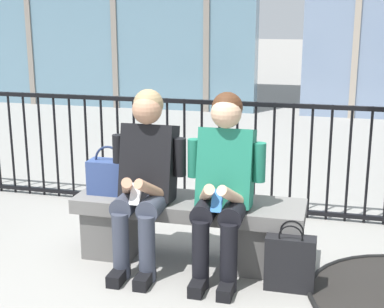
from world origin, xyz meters
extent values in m
plane|color=gray|center=(0.00, 0.00, 0.00)|extent=(60.00, 60.00, 0.00)
cube|color=slate|center=(0.00, 0.00, 0.40)|extent=(1.60, 0.44, 0.10)
cube|color=#605E5B|center=(-0.56, 0.00, 0.17)|extent=(0.36, 0.37, 0.35)
cube|color=#605E5B|center=(0.56, 0.00, 0.17)|extent=(0.36, 0.37, 0.35)
cylinder|color=#383D4C|center=(-0.36, -0.18, 0.47)|extent=(0.15, 0.40, 0.15)
cylinder|color=#383D4C|center=(-0.36, -0.38, 0.23)|extent=(0.11, 0.11, 0.45)
cube|color=black|center=(-0.36, -0.44, 0.04)|extent=(0.09, 0.22, 0.08)
cylinder|color=#383D4C|center=(-0.18, -0.18, 0.47)|extent=(0.15, 0.40, 0.15)
cylinder|color=#383D4C|center=(-0.18, -0.38, 0.23)|extent=(0.11, 0.11, 0.45)
cube|color=black|center=(-0.18, -0.44, 0.04)|extent=(0.09, 0.22, 0.08)
cube|color=black|center=(-0.27, -0.04, 0.71)|extent=(0.36, 0.30, 0.55)
cylinder|color=black|center=(-0.49, -0.04, 0.76)|extent=(0.08, 0.08, 0.26)
cylinder|color=tan|center=(-0.35, -0.26, 0.59)|extent=(0.16, 0.28, 0.20)
cylinder|color=black|center=(-0.05, -0.04, 0.76)|extent=(0.08, 0.08, 0.26)
cylinder|color=tan|center=(-0.19, -0.26, 0.59)|extent=(0.16, 0.28, 0.20)
cube|color=silver|center=(-0.27, -0.32, 0.57)|extent=(0.07, 0.10, 0.13)
sphere|color=tan|center=(-0.27, -0.06, 1.08)|extent=(0.20, 0.20, 0.20)
sphere|color=#997F59|center=(-0.27, -0.03, 1.11)|extent=(0.20, 0.20, 0.20)
cylinder|color=black|center=(0.18, -0.18, 0.47)|extent=(0.15, 0.40, 0.15)
cylinder|color=black|center=(0.18, -0.38, 0.23)|extent=(0.11, 0.11, 0.45)
cube|color=black|center=(0.18, -0.44, 0.04)|extent=(0.09, 0.22, 0.08)
cylinder|color=black|center=(0.36, -0.18, 0.47)|extent=(0.15, 0.40, 0.15)
cylinder|color=black|center=(0.36, -0.38, 0.23)|extent=(0.11, 0.11, 0.45)
cube|color=black|center=(0.36, -0.44, 0.04)|extent=(0.09, 0.22, 0.08)
cube|color=#1E7259|center=(0.27, -0.04, 0.71)|extent=(0.36, 0.30, 0.55)
cylinder|color=#1E7259|center=(0.05, -0.04, 0.76)|extent=(0.08, 0.08, 0.26)
cylinder|color=#DBAD89|center=(0.19, -0.26, 0.59)|extent=(0.16, 0.28, 0.20)
cylinder|color=#1E7259|center=(0.49, -0.04, 0.76)|extent=(0.08, 0.08, 0.26)
cylinder|color=#DBAD89|center=(0.35, -0.26, 0.59)|extent=(0.16, 0.28, 0.20)
cube|color=#2D6BB7|center=(0.27, -0.32, 0.57)|extent=(0.07, 0.10, 0.13)
sphere|color=#DBAD89|center=(0.27, -0.06, 1.08)|extent=(0.20, 0.20, 0.20)
sphere|color=#472816|center=(0.27, -0.03, 1.11)|extent=(0.20, 0.20, 0.20)
cube|color=#33477F|center=(-0.58, -0.01, 0.57)|extent=(0.29, 0.15, 0.24)
torus|color=#1E2A4C|center=(-0.58, -0.01, 0.70)|extent=(0.20, 0.02, 0.20)
cube|color=black|center=(0.73, -0.26, 0.18)|extent=(0.31, 0.13, 0.35)
torus|color=black|center=(0.73, -0.31, 0.37)|extent=(0.15, 0.01, 0.15)
torus|color=black|center=(0.73, -0.22, 0.37)|extent=(0.15, 0.01, 0.15)
cylinder|color=black|center=(-2.01, 1.04, 0.49)|extent=(0.02, 0.02, 0.98)
cylinder|color=black|center=(-1.86, 1.04, 0.49)|extent=(0.02, 0.02, 0.98)
cylinder|color=black|center=(-1.70, 1.04, 0.49)|extent=(0.02, 0.02, 0.98)
cylinder|color=black|center=(-1.55, 1.04, 0.49)|extent=(0.02, 0.02, 0.98)
cylinder|color=black|center=(-1.39, 1.04, 0.49)|extent=(0.02, 0.02, 0.98)
cylinder|color=black|center=(-1.24, 1.04, 0.49)|extent=(0.02, 0.02, 0.98)
cylinder|color=black|center=(-1.08, 1.04, 0.49)|extent=(0.02, 0.02, 0.98)
cylinder|color=black|center=(-0.93, 1.04, 0.49)|extent=(0.02, 0.02, 0.98)
cylinder|color=black|center=(-0.77, 1.04, 0.49)|extent=(0.02, 0.02, 0.98)
cylinder|color=black|center=(-0.62, 1.04, 0.49)|extent=(0.02, 0.02, 0.98)
cylinder|color=black|center=(-0.46, 1.04, 0.49)|extent=(0.02, 0.02, 0.98)
cylinder|color=black|center=(-0.31, 1.04, 0.49)|extent=(0.02, 0.02, 0.98)
cylinder|color=black|center=(-0.15, 1.04, 0.49)|extent=(0.02, 0.02, 0.98)
cylinder|color=black|center=(0.00, 1.04, 0.49)|extent=(0.02, 0.02, 0.98)
cylinder|color=black|center=(0.15, 1.04, 0.49)|extent=(0.02, 0.02, 0.98)
cylinder|color=black|center=(0.31, 1.04, 0.49)|extent=(0.02, 0.02, 0.98)
cylinder|color=black|center=(0.46, 1.04, 0.49)|extent=(0.02, 0.02, 0.98)
cylinder|color=black|center=(0.62, 1.04, 0.49)|extent=(0.02, 0.02, 0.98)
cylinder|color=black|center=(0.77, 1.04, 0.49)|extent=(0.02, 0.02, 0.98)
cylinder|color=black|center=(0.93, 1.04, 0.49)|extent=(0.02, 0.02, 0.98)
cylinder|color=black|center=(1.08, 1.04, 0.49)|extent=(0.02, 0.02, 0.98)
cylinder|color=black|center=(1.24, 1.04, 0.49)|extent=(0.02, 0.02, 0.98)
cube|color=black|center=(0.00, 1.04, 0.05)|extent=(9.90, 0.04, 0.04)
cube|color=black|center=(0.00, 1.04, 0.96)|extent=(9.90, 0.04, 0.04)
camera|label=1|loc=(0.94, -3.58, 1.73)|focal=52.78mm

